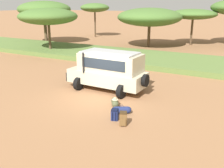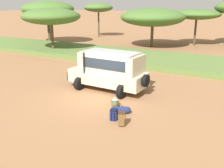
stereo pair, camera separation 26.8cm
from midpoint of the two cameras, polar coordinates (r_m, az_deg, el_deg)
The scene contains 12 objects.
ground_plane at distance 15.03m, azimuth -2.98°, elevation -3.29°, with size 320.00×320.00×0.00m, color #936642.
grass_bank at distance 24.66m, azimuth 10.62°, elevation 5.12°, with size 120.00×7.00×0.44m.
safari_vehicle at distance 16.26m, azimuth -1.23°, elevation 3.09°, with size 5.37×2.81×2.44m.
backpack_beside_front_wheel at distance 12.34m, azimuth -0.01°, elevation -6.66°, with size 0.40×0.47×0.54m.
backpack_cluster_center at distance 11.80m, azimuth 1.81°, elevation -7.58°, with size 0.41×0.44×0.64m.
duffel_bag_low_black_case at distance 14.04m, azimuth 0.07°, elevation -3.99°, with size 0.68×0.86×0.46m.
duffel_bag_soft_canvas at distance 13.07m, azimuth 1.54°, elevation -5.68°, with size 0.89×0.66×0.46m.
acacia_tree_far_left at distance 36.87m, azimuth -14.79°, elevation 15.47°, with size 7.36×6.29×5.57m.
acacia_tree_left_mid at distance 43.14m, azimuth -3.95°, elevation 16.22°, with size 4.65×4.41×5.27m.
acacia_tree_centre_back at distance 29.64m, azimuth -14.00°, elevation 14.08°, with size 6.31×6.28×4.79m.
acacia_tree_right_mid at distance 33.16m, azimuth 7.95°, elevation 14.23°, with size 7.79×8.12×4.74m.
acacia_tree_far_right at distance 35.92m, azimuth 17.04°, elevation 14.30°, with size 5.97×5.39×4.56m.
Camera 1 is at (7.34, -12.01, 5.26)m, focal length 42.00 mm.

